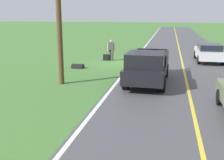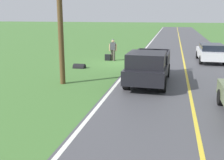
{
  "view_description": "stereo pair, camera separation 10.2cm",
  "coord_description": "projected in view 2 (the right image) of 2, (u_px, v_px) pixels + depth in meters",
  "views": [
    {
      "loc": [
        -3.77,
        20.67,
        3.71
      ],
      "look_at": [
        -1.87,
        11.61,
        1.46
      ],
      "focal_mm": 43.94,
      "sensor_mm": 36.0,
      "label": 1
    },
    {
      "loc": [
        -3.87,
        20.65,
        3.71
      ],
      "look_at": [
        -1.87,
        11.61,
        1.46
      ],
      "focal_mm": 43.94,
      "sensor_mm": 36.0,
      "label": 2
    }
  ],
  "objects": [
    {
      "name": "road_surface",
      "position": [
        184.0,
        65.0,
        20.27
      ],
      "size": [
        7.95,
        120.0,
        0.0
      ],
      "primitive_type": "cube",
      "color": "#47474C",
      "rests_on": "ground"
    },
    {
      "name": "hitchhiker_walking",
      "position": [
        113.0,
        48.0,
        22.04
      ],
      "size": [
        0.62,
        0.51,
        1.75
      ],
      "color": "#4C473D",
      "rests_on": "ground"
    },
    {
      "name": "utility_pole_roadside",
      "position": [
        60.0,
        14.0,
        14.06
      ],
      "size": [
        0.28,
        0.28,
        7.35
      ],
      "primitive_type": "cylinder",
      "color": "brown",
      "rests_on": "ground"
    },
    {
      "name": "lane_centre_line",
      "position": [
        184.0,
        65.0,
        20.27
      ],
      "size": [
        0.14,
        117.6,
        0.0
      ],
      "primitive_type": "cube",
      "color": "gold",
      "rests_on": "ground"
    },
    {
      "name": "lane_edge_line",
      "position": [
        134.0,
        63.0,
        21.07
      ],
      "size": [
        0.16,
        117.6,
        0.0
      ],
      "primitive_type": "cube",
      "color": "silver",
      "rests_on": "ground"
    },
    {
      "name": "drainage_culvert",
      "position": [
        79.0,
        68.0,
        19.2
      ],
      "size": [
        0.8,
        0.6,
        0.6
      ],
      "primitive_type": "cylinder",
      "rotation": [
        0.0,
        1.57,
        0.0
      ],
      "color": "black",
      "rests_on": "ground"
    },
    {
      "name": "sedan_near_oncoming",
      "position": [
        211.0,
        52.0,
        21.54
      ],
      "size": [
        1.96,
        4.42,
        1.41
      ],
      "color": "silver",
      "rests_on": "ground"
    },
    {
      "name": "pickup_truck_passing",
      "position": [
        148.0,
        66.0,
        14.68
      ],
      "size": [
        2.22,
        5.46,
        1.82
      ],
      "color": "black",
      "rests_on": "ground"
    },
    {
      "name": "suitcase_carried",
      "position": [
        108.0,
        57.0,
        22.2
      ],
      "size": [
        0.47,
        0.22,
        0.51
      ],
      "primitive_type": "cube",
      "rotation": [
        0.0,
        0.0,
        1.61
      ],
      "color": "black",
      "rests_on": "ground"
    },
    {
      "name": "ground_plane",
      "position": [
        121.0,
        63.0,
        21.28
      ],
      "size": [
        200.0,
        200.0,
        0.0
      ],
      "primitive_type": "plane",
      "color": "#427033"
    }
  ]
}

